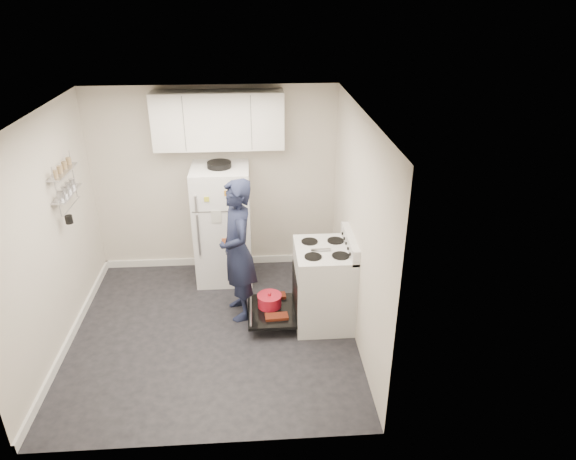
{
  "coord_description": "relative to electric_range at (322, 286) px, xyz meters",
  "views": [
    {
      "loc": [
        0.52,
        -4.85,
        3.62
      ],
      "look_at": [
        0.89,
        0.45,
        1.05
      ],
      "focal_mm": 32.0,
      "sensor_mm": 36.0,
      "label": 1
    }
  ],
  "objects": [
    {
      "name": "person",
      "position": [
        -0.96,
        0.21,
        0.39
      ],
      "size": [
        0.55,
        0.7,
        1.71
      ],
      "primitive_type": "imported",
      "rotation": [
        0.0,
        0.0,
        -1.33
      ],
      "color": "#181D37",
      "rests_on": "ground"
    },
    {
      "name": "electric_range",
      "position": [
        0.0,
        0.0,
        0.0
      ],
      "size": [
        0.66,
        0.76,
        1.1
      ],
      "color": "silver",
      "rests_on": "ground"
    },
    {
      "name": "open_oven_door",
      "position": [
        -0.6,
        0.04,
        -0.28
      ],
      "size": [
        0.55,
        0.7,
        0.22
      ],
      "color": "black",
      "rests_on": "ground"
    },
    {
      "name": "upper_cabinets",
      "position": [
        -1.16,
        1.28,
        1.63
      ],
      "size": [
        1.6,
        0.33,
        0.7
      ],
      "primitive_type": "cube",
      "color": "silver",
      "rests_on": "room"
    },
    {
      "name": "refrigerator",
      "position": [
        -1.17,
        1.1,
        0.32
      ],
      "size": [
        0.72,
        0.74,
        1.63
      ],
      "color": "white",
      "rests_on": "ground"
    },
    {
      "name": "room",
      "position": [
        -1.29,
        -0.12,
        0.74
      ],
      "size": [
        3.21,
        3.21,
        2.51
      ],
      "color": "black",
      "rests_on": "ground"
    },
    {
      "name": "wall_shelf_rack",
      "position": [
        -2.78,
        0.34,
        1.21
      ],
      "size": [
        0.14,
        0.6,
        0.61
      ],
      "color": "#B2B2B7",
      "rests_on": "room"
    }
  ]
}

